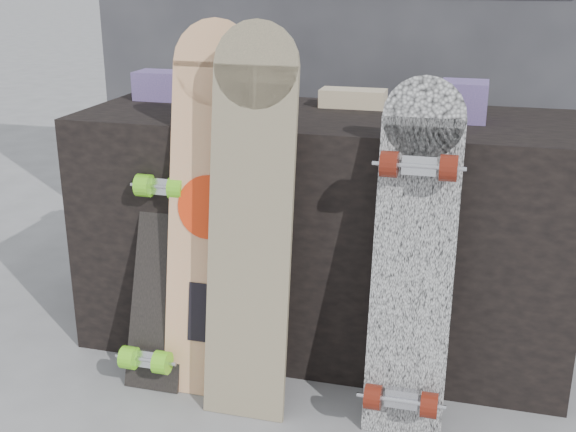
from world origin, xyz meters
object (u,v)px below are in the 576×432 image
(longboard_cascadia, at_px, (413,258))
(skateboard_dark, at_px, (160,257))
(vendor_table, at_px, (324,231))
(longboard_geisha, at_px, (209,202))
(longboard_celtic, at_px, (251,213))

(longboard_cascadia, bearing_deg, skateboard_dark, 175.06)
(vendor_table, distance_m, longboard_geisha, 0.48)
(longboard_cascadia, relative_size, skateboard_dark, 1.26)
(longboard_celtic, bearing_deg, longboard_geisha, 151.68)
(longboard_celtic, relative_size, longboard_cascadia, 1.14)
(vendor_table, relative_size, skateboard_dark, 2.05)
(longboard_geisha, xyz_separation_m, skateboard_dark, (-0.16, -0.01, -0.19))
(longboard_cascadia, bearing_deg, vendor_table, 128.54)
(longboard_geisha, relative_size, longboard_celtic, 1.00)
(longboard_geisha, relative_size, skateboard_dark, 1.43)
(vendor_table, bearing_deg, longboard_cascadia, -51.46)
(vendor_table, bearing_deg, longboard_celtic, -105.41)
(longboard_celtic, bearing_deg, skateboard_dark, 167.35)
(longboard_geisha, height_order, skateboard_dark, longboard_geisha)
(longboard_cascadia, height_order, skateboard_dark, longboard_cascadia)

